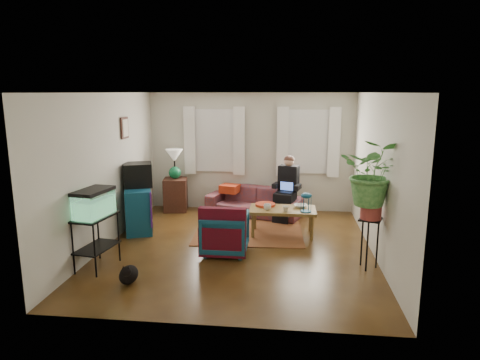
# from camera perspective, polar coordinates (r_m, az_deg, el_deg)

# --- Properties ---
(floor) EXTENTS (4.50, 5.00, 0.01)m
(floor) POSITION_cam_1_polar(r_m,az_deg,el_deg) (7.39, -0.35, -9.01)
(floor) COLOR #4F2B14
(floor) RESTS_ON ground
(ceiling) EXTENTS (4.50, 5.00, 0.01)m
(ceiling) POSITION_cam_1_polar(r_m,az_deg,el_deg) (6.92, -0.38, 11.58)
(ceiling) COLOR white
(ceiling) RESTS_ON wall_back
(wall_back) EXTENTS (4.50, 0.01, 2.60)m
(wall_back) POSITION_cam_1_polar(r_m,az_deg,el_deg) (9.49, 1.43, 3.73)
(wall_back) COLOR silver
(wall_back) RESTS_ON floor
(wall_front) EXTENTS (4.50, 0.01, 2.60)m
(wall_front) POSITION_cam_1_polar(r_m,az_deg,el_deg) (4.63, -4.06, -4.78)
(wall_front) COLOR silver
(wall_front) RESTS_ON floor
(wall_left) EXTENTS (0.01, 5.00, 2.60)m
(wall_left) POSITION_cam_1_polar(r_m,az_deg,el_deg) (7.64, -17.38, 1.25)
(wall_left) COLOR silver
(wall_left) RESTS_ON floor
(wall_right) EXTENTS (0.01, 5.00, 2.60)m
(wall_right) POSITION_cam_1_polar(r_m,az_deg,el_deg) (7.13, 17.88, 0.52)
(wall_right) COLOR silver
(wall_right) RESTS_ON floor
(window_left) EXTENTS (1.08, 0.04, 1.38)m
(window_left) POSITION_cam_1_polar(r_m,az_deg,el_deg) (9.55, -3.38, 5.27)
(window_left) COLOR white
(window_left) RESTS_ON wall_back
(window_right) EXTENTS (1.08, 0.04, 1.38)m
(window_right) POSITION_cam_1_polar(r_m,az_deg,el_deg) (9.42, 9.06, 5.06)
(window_right) COLOR white
(window_right) RESTS_ON wall_back
(curtains_left) EXTENTS (1.36, 0.06, 1.50)m
(curtains_left) POSITION_cam_1_polar(r_m,az_deg,el_deg) (9.47, -3.46, 5.21)
(curtains_left) COLOR white
(curtains_left) RESTS_ON wall_back
(curtains_right) EXTENTS (1.36, 0.06, 1.50)m
(curtains_right) POSITION_cam_1_polar(r_m,az_deg,el_deg) (9.34, 9.08, 5.00)
(curtains_right) COLOR white
(curtains_right) RESTS_ON wall_back
(picture_frame) EXTENTS (0.04, 0.32, 0.40)m
(picture_frame) POSITION_cam_1_polar(r_m,az_deg,el_deg) (8.32, -15.09, 6.72)
(picture_frame) COLOR #3D2616
(picture_frame) RESTS_ON wall_left
(area_rug) EXTENTS (2.08, 1.70, 0.01)m
(area_rug) POSITION_cam_1_polar(r_m,az_deg,el_deg) (8.14, 1.18, -6.98)
(area_rug) COLOR brown
(area_rug) RESTS_ON floor
(sofa) EXTENTS (2.16, 1.35, 0.79)m
(sofa) POSITION_cam_1_polar(r_m,az_deg,el_deg) (9.21, 1.93, -2.25)
(sofa) COLOR brown
(sofa) RESTS_ON floor
(seated_person) EXTENTS (0.66, 0.74, 1.20)m
(seated_person) POSITION_cam_1_polar(r_m,az_deg,el_deg) (8.93, 6.28, -1.40)
(seated_person) COLOR black
(seated_person) RESTS_ON sofa
(side_table) EXTENTS (0.57, 0.57, 0.73)m
(side_table) POSITION_cam_1_polar(r_m,az_deg,el_deg) (9.64, -8.59, -1.94)
(side_table) COLOR #372414
(side_table) RESTS_ON floor
(table_lamp) EXTENTS (0.43, 0.43, 0.67)m
(table_lamp) POSITION_cam_1_polar(r_m,az_deg,el_deg) (9.51, -8.71, 2.03)
(table_lamp) COLOR white
(table_lamp) RESTS_ON side_table
(dresser) EXTENTS (0.76, 1.04, 0.84)m
(dresser) POSITION_cam_1_polar(r_m,az_deg,el_deg) (8.40, -13.38, -3.77)
(dresser) COLOR #105360
(dresser) RESTS_ON floor
(crt_tv) EXTENTS (0.64, 0.61, 0.45)m
(crt_tv) POSITION_cam_1_polar(r_m,az_deg,el_deg) (8.34, -13.47, 0.68)
(crt_tv) COLOR black
(crt_tv) RESTS_ON dresser
(aquarium_stand) EXTENTS (0.51, 0.77, 0.80)m
(aquarium_stand) POSITION_cam_1_polar(r_m,az_deg,el_deg) (6.82, -18.57, -7.86)
(aquarium_stand) COLOR black
(aquarium_stand) RESTS_ON floor
(aquarium) EXTENTS (0.46, 0.70, 0.42)m
(aquarium) POSITION_cam_1_polar(r_m,az_deg,el_deg) (6.65, -18.91, -2.86)
(aquarium) COLOR #7FD899
(aquarium) RESTS_ON aquarium_stand
(black_cat) EXTENTS (0.31, 0.42, 0.32)m
(black_cat) POSITION_cam_1_polar(r_m,az_deg,el_deg) (6.23, -14.63, -11.88)
(black_cat) COLOR black
(black_cat) RESTS_ON floor
(armchair) EXTENTS (0.73, 0.69, 0.75)m
(armchair) POSITION_cam_1_polar(r_m,az_deg,el_deg) (7.06, -1.98, -6.80)
(armchair) COLOR navy
(armchair) RESTS_ON floor
(serape_throw) EXTENTS (0.75, 0.18, 0.62)m
(serape_throw) POSITION_cam_1_polar(r_m,az_deg,el_deg) (6.75, -2.37, -6.31)
(serape_throw) COLOR #9E0A0A
(serape_throw) RESTS_ON armchair
(coffee_table) EXTENTS (1.21, 0.66, 0.50)m
(coffee_table) POSITION_cam_1_polar(r_m,az_deg,el_deg) (8.00, 5.66, -5.54)
(coffee_table) COLOR brown
(coffee_table) RESTS_ON floor
(cup_a) EXTENTS (0.14, 0.14, 0.11)m
(cup_a) POSITION_cam_1_polar(r_m,az_deg,el_deg) (7.82, 3.68, -3.60)
(cup_a) COLOR white
(cup_a) RESTS_ON coffee_table
(cup_b) EXTENTS (0.11, 0.11, 0.10)m
(cup_b) POSITION_cam_1_polar(r_m,az_deg,el_deg) (7.73, 6.10, -3.84)
(cup_b) COLOR beige
(cup_b) RESTS_ON coffee_table
(bowl) EXTENTS (0.24, 0.24, 0.06)m
(bowl) POSITION_cam_1_polar(r_m,az_deg,el_deg) (8.04, 8.07, -3.45)
(bowl) COLOR white
(bowl) RESTS_ON coffee_table
(snack_tray) EXTENTS (0.37, 0.37, 0.04)m
(snack_tray) POSITION_cam_1_polar(r_m,az_deg,el_deg) (8.10, 3.38, -3.30)
(snack_tray) COLOR #B21414
(snack_tray) RESTS_ON coffee_table
(birdcage) EXTENTS (0.20, 0.20, 0.35)m
(birdcage) POSITION_cam_1_polar(r_m,az_deg,el_deg) (7.74, 8.81, -2.95)
(birdcage) COLOR #115B6B
(birdcage) RESTS_ON coffee_table
(plant_stand) EXTENTS (0.42, 0.42, 0.78)m
(plant_stand) POSITION_cam_1_polar(r_m,az_deg,el_deg) (6.73, 16.80, -8.12)
(plant_stand) COLOR black
(plant_stand) RESTS_ON floor
(potted_plant) EXTENTS (1.09, 1.02, 0.99)m
(potted_plant) POSITION_cam_1_polar(r_m,az_deg,el_deg) (6.48, 17.27, -0.39)
(potted_plant) COLOR #599947
(potted_plant) RESTS_ON plant_stand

